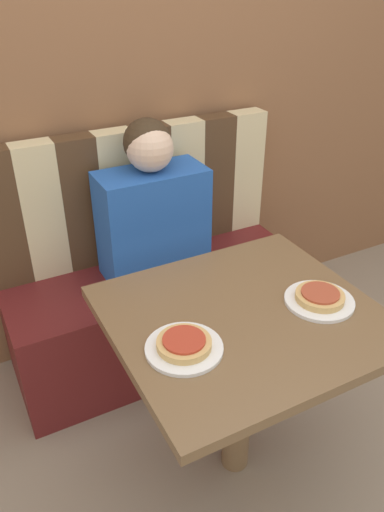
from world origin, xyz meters
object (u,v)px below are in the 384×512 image
object	(u,v)px
pizza_right	(320,296)
person	(152,206)
plate_right	(319,301)
plate_left	(184,348)
pizza_left	(184,343)

from	to	relation	value
pizza_right	person	bearing A→B (deg)	107.56
person	plate_right	distance (m)	0.80
plate_left	plate_right	xyz separation A→B (m)	(0.48, 0.00, 0.00)
pizza_left	pizza_right	bearing A→B (deg)	0.00
plate_left	plate_right	distance (m)	0.48
plate_right	pizza_left	distance (m)	0.48
pizza_left	plate_left	bearing A→B (deg)	0.00
person	pizza_right	world-z (taller)	person
person	pizza_left	distance (m)	0.80
plate_right	person	bearing A→B (deg)	107.56
pizza_right	pizza_left	bearing A→B (deg)	180.00
person	plate_left	size ratio (longest dim) A/B	2.99
plate_left	pizza_left	size ratio (longest dim) A/B	1.43
person	pizza_right	xyz separation A→B (m)	(0.24, -0.76, -0.05)
pizza_left	pizza_right	world-z (taller)	same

